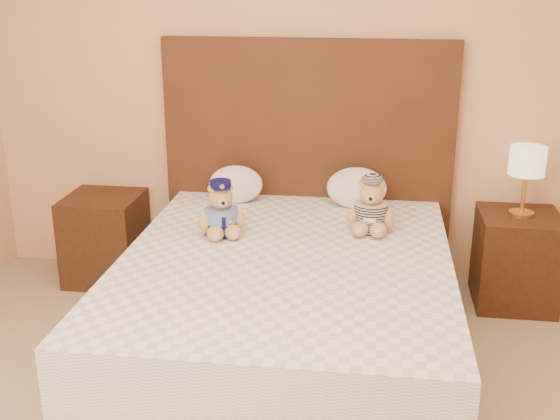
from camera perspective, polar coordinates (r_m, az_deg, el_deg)
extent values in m
cube|color=#E1AB7A|center=(4.23, 2.39, 11.81)|extent=(4.00, 0.04, 2.70)
cube|color=white|center=(3.59, 0.44, -9.74)|extent=(1.60, 2.00, 0.30)
cube|color=white|center=(3.47, 0.45, -5.74)|extent=(1.60, 2.00, 0.25)
cube|color=#452814|center=(4.30, 2.23, 3.79)|extent=(1.75, 0.08, 1.50)
cube|color=#3A1F12|center=(4.55, -14.01, -2.22)|extent=(0.45, 0.45, 0.55)
cube|color=#3A1F12|center=(4.32, 18.62, -3.83)|extent=(0.45, 0.45, 0.55)
cylinder|color=gold|center=(4.22, 19.02, -0.25)|extent=(0.14, 0.14, 0.02)
cylinder|color=gold|center=(4.18, 19.21, 1.43)|extent=(0.02, 0.02, 0.26)
cylinder|color=beige|center=(4.14, 19.47, 3.81)|extent=(0.20, 0.20, 0.16)
ellipsoid|color=white|center=(4.21, -3.63, 2.25)|extent=(0.33, 0.21, 0.23)
ellipsoid|color=white|center=(4.13, 6.25, 1.95)|extent=(0.35, 0.23, 0.25)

